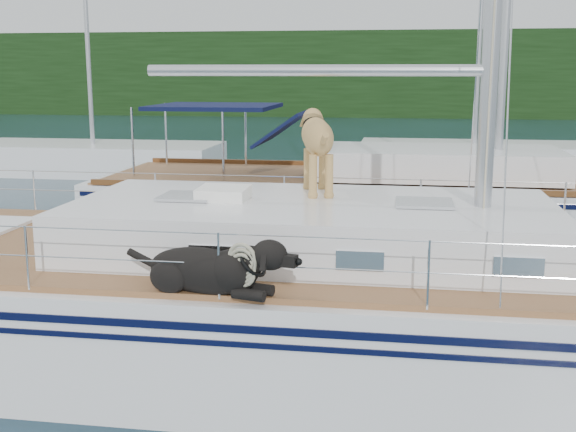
# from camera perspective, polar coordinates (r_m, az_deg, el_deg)

# --- Properties ---
(ground) EXTENTS (120.00, 120.00, 0.00)m
(ground) POSITION_cam_1_polar(r_m,az_deg,el_deg) (8.49, -3.61, -10.81)
(ground) COLOR black
(ground) RESTS_ON ground
(tree_line) EXTENTS (90.00, 3.00, 6.00)m
(tree_line) POSITION_cam_1_polar(r_m,az_deg,el_deg) (52.69, 7.32, 11.05)
(tree_line) COLOR black
(tree_line) RESTS_ON ground
(shore_bank) EXTENTS (92.00, 1.00, 1.20)m
(shore_bank) POSITION_cam_1_polar(r_m,az_deg,el_deg) (53.95, 7.30, 8.50)
(shore_bank) COLOR #595147
(shore_bank) RESTS_ON ground
(main_sailboat) EXTENTS (12.00, 3.90, 14.01)m
(main_sailboat) POSITION_cam_1_polar(r_m,az_deg,el_deg) (8.23, -3.02, -6.48)
(main_sailboat) COLOR white
(main_sailboat) RESTS_ON ground
(neighbor_sailboat) EXTENTS (11.00, 3.50, 13.30)m
(neighbor_sailboat) POSITION_cam_1_polar(r_m,az_deg,el_deg) (14.56, 7.09, 1.09)
(neighbor_sailboat) COLOR white
(neighbor_sailboat) RESTS_ON ground
(bg_boat_west) EXTENTS (8.00, 3.00, 11.65)m
(bg_boat_west) POSITION_cam_1_polar(r_m,az_deg,el_deg) (23.92, -15.10, 4.35)
(bg_boat_west) COLOR white
(bg_boat_west) RESTS_ON ground
(bg_boat_center) EXTENTS (7.20, 3.00, 11.65)m
(bg_boat_center) POSITION_cam_1_polar(r_m,az_deg,el_deg) (23.93, 14.45, 4.40)
(bg_boat_center) COLOR white
(bg_boat_center) RESTS_ON ground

